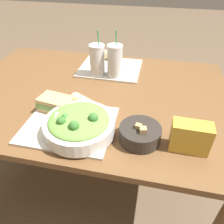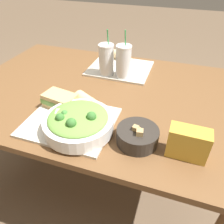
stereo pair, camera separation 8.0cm
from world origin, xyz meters
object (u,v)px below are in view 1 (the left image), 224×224
(drink_cup_red, at_px, (115,62))
(baguette_near, at_px, (83,103))
(drink_cup_dark, at_px, (97,61))
(soup_bowl, at_px, (140,133))
(sandwich_near, at_px, (56,104))
(salad_bowl, at_px, (79,124))
(baguette_far, at_px, (107,55))
(chip_bag, at_px, (190,137))

(drink_cup_red, bearing_deg, baguette_near, -102.60)
(drink_cup_dark, height_order, drink_cup_red, drink_cup_red)
(soup_bowl, xyz_separation_m, sandwich_near, (-0.39, 0.11, 0.01))
(salad_bowl, relative_size, sandwich_near, 1.67)
(soup_bowl, bearing_deg, salad_bowl, -175.92)
(salad_bowl, relative_size, drink_cup_dark, 1.09)
(drink_cup_dark, bearing_deg, baguette_near, -85.91)
(sandwich_near, bearing_deg, salad_bowl, -29.04)
(baguette_near, xyz_separation_m, drink_cup_red, (0.08, 0.34, 0.06))
(soup_bowl, height_order, drink_cup_dark, drink_cup_dark)
(baguette_far, distance_m, chip_bag, 0.87)
(soup_bowl, xyz_separation_m, baguette_far, (-0.30, 0.72, 0.01))
(baguette_near, bearing_deg, chip_bag, -79.34)
(drink_cup_red, bearing_deg, chip_bag, -52.30)
(baguette_near, bearing_deg, sandwich_near, 136.89)
(salad_bowl, xyz_separation_m, baguette_near, (-0.04, 0.16, -0.01))
(baguette_far, relative_size, drink_cup_dark, 0.47)
(drink_cup_dark, xyz_separation_m, chip_bag, (0.48, -0.50, -0.04))
(soup_bowl, bearing_deg, drink_cup_red, 112.43)
(salad_bowl, bearing_deg, baguette_far, 94.95)
(drink_cup_red, height_order, chip_bag, drink_cup_red)
(drink_cup_dark, bearing_deg, sandwich_near, -103.35)
(soup_bowl, height_order, chip_bag, chip_bag)
(soup_bowl, xyz_separation_m, drink_cup_red, (-0.20, 0.49, 0.06))
(baguette_near, xyz_separation_m, drink_cup_dark, (-0.02, 0.34, 0.05))
(soup_bowl, relative_size, sandwich_near, 0.96)
(sandwich_near, xyz_separation_m, baguette_near, (0.12, 0.04, -0.00))
(salad_bowl, bearing_deg, baguette_near, 103.51)
(drink_cup_dark, xyz_separation_m, drink_cup_red, (0.10, 0.00, 0.00))
(baguette_near, relative_size, baguette_far, 1.07)
(sandwich_near, bearing_deg, soup_bowl, -5.43)
(baguette_near, bearing_deg, drink_cup_dark, 33.05)
(soup_bowl, bearing_deg, baguette_near, 152.73)
(salad_bowl, height_order, baguette_far, salad_bowl)
(baguette_far, distance_m, drink_cup_red, 0.26)
(salad_bowl, height_order, chip_bag, chip_bag)
(salad_bowl, height_order, drink_cup_red, drink_cup_red)
(sandwich_near, xyz_separation_m, chip_bag, (0.58, -0.11, 0.02))
(salad_bowl, distance_m, soup_bowl, 0.24)
(sandwich_near, distance_m, baguette_far, 0.62)
(chip_bag, bearing_deg, baguette_far, 125.05)
(salad_bowl, relative_size, baguette_near, 2.14)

